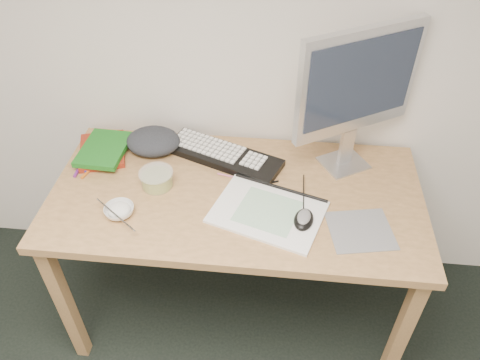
% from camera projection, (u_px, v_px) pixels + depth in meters
% --- Properties ---
extents(desk, '(1.40, 0.70, 0.75)m').
position_uv_depth(desk, '(236.00, 208.00, 1.82)').
color(desk, tan).
rests_on(desk, ground).
extents(mousepad, '(0.25, 0.23, 0.00)m').
position_uv_depth(mousepad, '(361.00, 230.00, 1.61)').
color(mousepad, slate).
rests_on(mousepad, desk).
extents(sketchpad, '(0.45, 0.38, 0.01)m').
position_uv_depth(sketchpad, '(268.00, 212.00, 1.68)').
color(sketchpad, silver).
rests_on(sketchpad, desk).
extents(keyboard, '(0.50, 0.32, 0.03)m').
position_uv_depth(keyboard, '(224.00, 156.00, 1.91)').
color(keyboard, black).
rests_on(keyboard, desk).
extents(monitor, '(0.44, 0.28, 0.57)m').
position_uv_depth(monitor, '(358.00, 85.00, 1.65)').
color(monitor, silver).
rests_on(monitor, desk).
extents(mouse, '(0.09, 0.12, 0.04)m').
position_uv_depth(mouse, '(304.00, 217.00, 1.62)').
color(mouse, black).
rests_on(mouse, sketchpad).
extents(rice_bowl, '(0.12, 0.12, 0.03)m').
position_uv_depth(rice_bowl, '(119.00, 211.00, 1.67)').
color(rice_bowl, silver).
rests_on(rice_bowl, desk).
extents(chopsticks, '(0.18, 0.15, 0.02)m').
position_uv_depth(chopsticks, '(116.00, 215.00, 1.62)').
color(chopsticks, silver).
rests_on(chopsticks, rice_bowl).
extents(fruit_tub, '(0.15, 0.15, 0.06)m').
position_uv_depth(fruit_tub, '(157.00, 179.00, 1.77)').
color(fruit_tub, '#D5D84C').
rests_on(fruit_tub, desk).
extents(book_red, '(0.24, 0.28, 0.02)m').
position_uv_depth(book_red, '(102.00, 151.00, 1.93)').
color(book_red, maroon).
rests_on(book_red, desk).
extents(book_green, '(0.19, 0.25, 0.02)m').
position_uv_depth(book_green, '(104.00, 149.00, 1.91)').
color(book_green, '#19671B').
rests_on(book_green, book_red).
extents(cloth_lump, '(0.21, 0.19, 0.08)m').
position_uv_depth(cloth_lump, '(153.00, 141.00, 1.94)').
color(cloth_lump, '#2A2C33').
rests_on(cloth_lump, desk).
extents(pencil_pink, '(0.17, 0.04, 0.01)m').
position_uv_depth(pencil_pink, '(238.00, 178.00, 1.82)').
color(pencil_pink, '#CC6695').
rests_on(pencil_pink, desk).
extents(pencil_tan, '(0.15, 0.10, 0.01)m').
position_uv_depth(pencil_tan, '(253.00, 181.00, 1.81)').
color(pencil_tan, tan).
rests_on(pencil_tan, desk).
extents(pencil_black, '(0.18, 0.08, 0.01)m').
position_uv_depth(pencil_black, '(255.00, 185.00, 1.79)').
color(pencil_black, black).
rests_on(pencil_black, desk).
extents(marker_blue, '(0.03, 0.14, 0.01)m').
position_uv_depth(marker_blue, '(94.00, 161.00, 1.89)').
color(marker_blue, '#202CAF').
rests_on(marker_blue, desk).
extents(marker_orange, '(0.04, 0.11, 0.01)m').
position_uv_depth(marker_orange, '(91.00, 169.00, 1.86)').
color(marker_orange, orange).
rests_on(marker_orange, desk).
extents(marker_purple, '(0.02, 0.14, 0.01)m').
position_uv_depth(marker_purple, '(81.00, 165.00, 1.87)').
color(marker_purple, '#69227D').
rests_on(marker_purple, desk).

